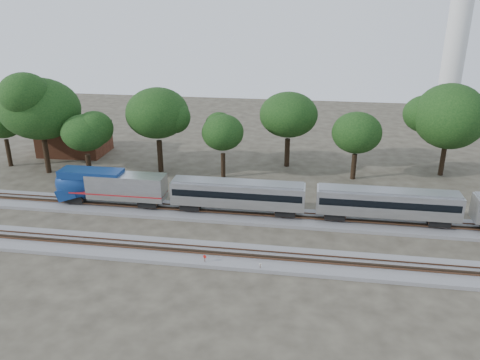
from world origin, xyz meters
name	(u,v)px	position (x,y,z in m)	size (l,w,h in m)	color
ground	(195,236)	(0.00, 0.00, 0.00)	(160.00, 160.00, 0.00)	#383328
track_far	(207,212)	(0.00, 6.00, 0.21)	(160.00, 5.00, 0.73)	slate
track_near	(186,252)	(0.00, -4.00, 0.21)	(160.00, 5.00, 0.73)	slate
switch_stand_red	(205,259)	(2.46, -5.87, 0.74)	(0.35, 0.17, 1.16)	#512D19
switch_stand_white	(260,266)	(8.06, -6.17, 0.60)	(0.30, 0.06, 0.94)	#512D19
switch_lever	(241,268)	(6.12, -6.06, 0.15)	(0.50, 0.30, 0.30)	#512D19
brick_building	(74,138)	(-28.04, 26.94, 2.64)	(11.07, 7.94, 5.24)	brown
tree_0	(2,116)	(-35.19, 18.95, 8.11)	(8.26, 8.26, 11.65)	black
tree_1	(39,109)	(-27.47, 17.01, 9.95)	(10.12, 10.12, 14.27)	black
tree_2	(85,133)	(-19.84, 15.25, 7.10)	(7.24, 7.24, 10.20)	black
tree_3	(157,113)	(-10.50, 20.17, 9.21)	(9.37, 9.37, 13.22)	black
tree_4	(223,133)	(-0.43, 19.15, 6.92)	(7.05, 7.05, 9.94)	black
tree_5	(289,115)	(8.68, 25.68, 8.39)	(8.54, 8.54, 12.04)	black
tree_6	(357,133)	(18.77, 21.50, 7.04)	(7.18, 7.18, 10.13)	black
tree_7	(450,116)	(32.09, 25.20, 9.09)	(9.26, 9.26, 13.05)	black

